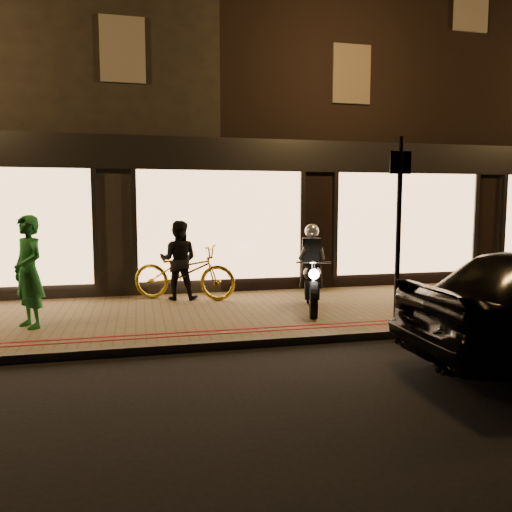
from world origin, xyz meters
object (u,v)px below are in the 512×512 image
(bicycle_gold, at_px, (184,272))
(person_green, at_px, (29,272))
(sign_post, at_px, (399,222))
(motorcycle, at_px, (312,277))

(bicycle_gold, relative_size, person_green, 1.20)
(person_green, bearing_deg, sign_post, 39.34)
(motorcycle, height_order, person_green, person_green)
(sign_post, bearing_deg, bicycle_gold, 135.20)
(motorcycle, distance_m, bicycle_gold, 2.70)
(sign_post, distance_m, bicycle_gold, 4.51)
(motorcycle, xyz_separation_m, bicycle_gold, (-2.21, 1.56, -0.05))
(motorcycle, distance_m, sign_post, 2.06)
(sign_post, relative_size, person_green, 1.68)
(bicycle_gold, height_order, person_green, person_green)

